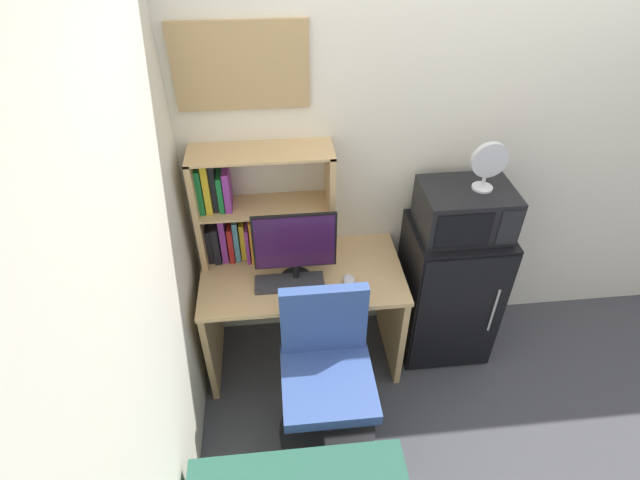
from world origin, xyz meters
The scene contains 12 objects.
wall_back centered at (0.40, 0.02, 1.30)m, with size 6.40×0.04×2.60m, color silver.
wall_left centered at (-1.62, -1.60, 1.30)m, with size 0.04×4.40×2.60m, color silver.
desk centered at (-0.98, -0.31, 0.51)m, with size 1.15×0.61×0.74m.
hutch_bookshelf centered at (-1.27, -0.11, 1.06)m, with size 0.75×0.25×0.68m.
monitor centered at (-1.01, -0.36, 0.98)m, with size 0.45×0.18×0.44m.
keyboard centered at (-1.05, -0.40, 0.75)m, with size 0.38×0.14×0.02m, color #333338.
computer_mouse centered at (-0.72, -0.42, 0.75)m, with size 0.07×0.10×0.03m, color silver.
mini_fridge centered at (-0.07, -0.27, 0.47)m, with size 0.55×0.49×0.94m.
microwave centered at (-0.07, -0.26, 1.07)m, with size 0.49×0.37×0.27m.
desk_fan centered at (0.00, -0.27, 1.36)m, with size 0.19×0.11×0.27m.
desk_chair centered at (-0.89, -0.81, 0.40)m, with size 0.55×0.55×0.93m.
wall_corkboard centered at (-1.22, -0.01, 1.81)m, with size 0.65×0.02×0.42m, color tan.
Camera 1 is at (-1.09, -2.41, 2.63)m, focal length 27.87 mm.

